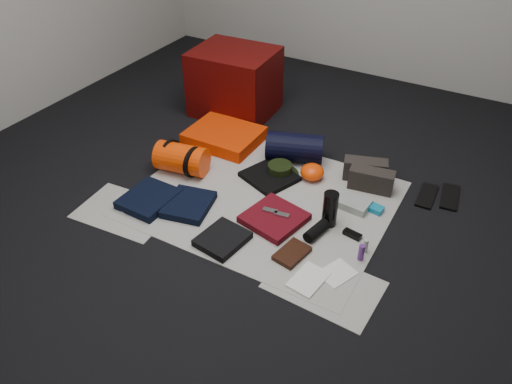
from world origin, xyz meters
The scene contains 37 objects.
floor centered at (0.00, 0.00, -0.01)m, with size 4.50×4.50×0.02m, color black.
newspaper_mat centered at (0.00, 0.00, 0.00)m, with size 1.60×1.30×0.01m, color beige.
newspaper_sheet_front_left centered at (-0.70, -0.55, 0.00)m, with size 0.58×0.40×0.00m, color beige.
newspaper_sheet_front_right centered at (0.65, -0.50, 0.00)m, with size 0.58×0.40×0.00m, color beige.
red_cabinet centered at (-0.79, 0.95, 0.27)m, with size 0.64×0.53×0.53m, color #4D0705.
sleeping_pad centered at (-0.60, 0.48, 0.05)m, with size 0.53×0.43×0.10m, color #EC3202.
stuff_sack centered at (-0.64, 0.00, 0.11)m, with size 0.21×0.21×0.35m, color #FC3B04.
sack_strap_left centered at (-0.74, 0.00, 0.11)m, with size 0.22×0.22×0.03m, color black.
sack_strap_right centered at (-0.54, 0.00, 0.11)m, with size 0.22×0.22×0.03m, color black.
navy_duffel centered at (-0.02, 0.51, 0.11)m, with size 0.21×0.21×0.40m, color black.
boonie_brim centered at (-0.03, 0.29, 0.01)m, with size 0.27×0.27×0.01m, color black.
boonie_crown centered at (-0.03, 0.29, 0.05)m, with size 0.17×0.17×0.07m, color black.
hiking_boot_left centered at (0.50, 0.54, 0.08)m, with size 0.29×0.11×0.15m, color #2C2622.
hiking_boot_right centered at (0.57, 0.44, 0.08)m, with size 0.29×0.11×0.15m, color #2C2622.
flip_flop_left centered at (0.93, 0.55, 0.01)m, with size 0.10×0.27×0.02m, color black.
flip_flop_right centered at (1.06, 0.61, 0.01)m, with size 0.10×0.28×0.02m, color black.
trousers_navy_a centered at (-0.62, -0.40, 0.03)m, with size 0.30×0.34×0.05m, color black.
trousers_navy_b centered at (-0.36, -0.32, 0.03)m, with size 0.27×0.31×0.05m, color black.
trousers_charcoal centered at (0.00, -0.49, 0.03)m, with size 0.24×0.28×0.04m, color black.
black_tshirt centered at (-0.07, 0.22, 0.02)m, with size 0.33×0.30×0.03m, color black.
red_shirt centered at (0.17, -0.17, 0.03)m, with size 0.33×0.33×0.04m, color #570912.
orange_stuff_sack centered at (0.19, 0.36, 0.06)m, with size 0.16×0.16×0.11m, color #FC3B04.
first_aid_pouch centered at (0.55, 0.21, 0.03)m, with size 0.20×0.15×0.05m, color gray.
water_bottle centered at (0.47, -0.03, 0.12)m, with size 0.09×0.09×0.23m, color black.
speaker centered at (0.45, -0.16, 0.04)m, with size 0.07×0.07×0.18m, color black.
compact_camera centered at (0.57, 0.21, 0.02)m, with size 0.09×0.05×0.04m, color #A5A5AA.
cyan_case centered at (0.67, 0.23, 0.02)m, with size 0.11×0.07×0.04m, color #107CA2.
toiletry_purple centered at (0.75, -0.22, 0.06)m, with size 0.03×0.03×0.10m, color #57267A.
toiletry_clear centered at (0.75, -0.15, 0.05)m, with size 0.03×0.03×0.09m, color #A5AAA5.
paperback_book centered at (0.40, -0.39, 0.02)m, with size 0.14×0.21×0.03m, color black.
map_booklet centered at (0.56, -0.51, 0.01)m, with size 0.15×0.22×0.01m, color white.
map_printout centered at (0.68, -0.39, 0.01)m, with size 0.15×0.19×0.01m, color white.
sunglasses centered at (0.64, -0.06, 0.02)m, with size 0.11×0.04×0.03m, color black.
key_cluster centered at (-0.68, -0.54, 0.01)m, with size 0.06×0.06×0.01m, color #A5A5AA.
tape_roll centered at (-0.05, 0.25, 0.06)m, with size 0.05×0.05×0.04m, color silver.
energy_bar_a centered at (0.13, -0.15, 0.06)m, with size 0.10×0.04×0.01m, color #A5A5AA.
energy_bar_b centered at (0.21, -0.15, 0.06)m, with size 0.10×0.04×0.01m, color #A5A5AA.
Camera 1 is at (1.23, -2.27, 2.00)m, focal length 35.00 mm.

